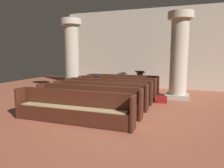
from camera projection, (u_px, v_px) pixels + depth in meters
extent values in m
plane|color=#AD5B42|center=(111.00, 115.00, 6.62)|extent=(19.20, 19.20, 0.00)
cube|color=beige|center=(147.00, 49.00, 11.97)|extent=(10.00, 0.16, 4.50)
cube|color=#4C2316|center=(122.00, 85.00, 10.35)|extent=(3.50, 0.38, 0.05)
cube|color=#4C2316|center=(123.00, 79.00, 10.47)|extent=(3.50, 0.04, 0.48)
cube|color=#411E13|center=(123.00, 75.00, 10.48)|extent=(3.36, 0.06, 0.02)
cube|color=#442014|center=(90.00, 83.00, 10.93)|extent=(0.06, 0.44, 0.92)
cube|color=#442014|center=(158.00, 86.00, 9.75)|extent=(0.06, 0.44, 0.92)
cube|color=#482115|center=(121.00, 90.00, 10.21)|extent=(3.50, 0.03, 0.38)
cube|color=tan|center=(122.00, 84.00, 10.32)|extent=(3.22, 0.32, 0.03)
cube|color=#4C2316|center=(116.00, 88.00, 9.44)|extent=(3.50, 0.38, 0.05)
cube|color=#4C2316|center=(117.00, 82.00, 9.56)|extent=(3.50, 0.04, 0.48)
cube|color=#411E13|center=(117.00, 77.00, 9.57)|extent=(3.36, 0.06, 0.02)
cube|color=#442014|center=(81.00, 85.00, 10.03)|extent=(0.06, 0.44, 0.92)
cube|color=#442014|center=(155.00, 89.00, 8.84)|extent=(0.06, 0.44, 0.92)
cube|color=#482115|center=(115.00, 93.00, 9.31)|extent=(3.50, 0.03, 0.38)
cube|color=tan|center=(116.00, 87.00, 9.42)|extent=(3.22, 0.32, 0.03)
cube|color=#4C2316|center=(108.00, 91.00, 8.53)|extent=(3.50, 0.38, 0.05)
cube|color=#4C2316|center=(110.00, 85.00, 8.65)|extent=(3.50, 0.04, 0.48)
cube|color=#411E13|center=(110.00, 79.00, 8.66)|extent=(3.36, 0.06, 0.02)
cube|color=#442014|center=(71.00, 88.00, 9.12)|extent=(0.06, 0.44, 0.92)
cube|color=#442014|center=(152.00, 93.00, 7.93)|extent=(0.06, 0.44, 0.92)
cube|color=#482115|center=(107.00, 97.00, 8.40)|extent=(3.50, 0.03, 0.38)
cube|color=tan|center=(108.00, 91.00, 8.51)|extent=(3.22, 0.32, 0.03)
cube|color=#4C2316|center=(99.00, 96.00, 7.62)|extent=(3.50, 0.38, 0.05)
cube|color=#4C2316|center=(101.00, 88.00, 7.74)|extent=(3.50, 0.04, 0.48)
cube|color=#411E13|center=(101.00, 82.00, 7.75)|extent=(3.36, 0.06, 0.02)
cube|color=#442014|center=(58.00, 92.00, 8.21)|extent=(0.06, 0.44, 0.92)
cube|color=#442014|center=(147.00, 98.00, 7.02)|extent=(0.06, 0.44, 0.92)
cube|color=#482115|center=(97.00, 102.00, 7.49)|extent=(3.50, 0.03, 0.38)
cube|color=tan|center=(99.00, 95.00, 7.60)|extent=(3.22, 0.32, 0.03)
cube|color=#4C2316|center=(87.00, 101.00, 6.71)|extent=(3.50, 0.38, 0.05)
cube|color=#4C2316|center=(89.00, 93.00, 6.83)|extent=(3.50, 0.04, 0.48)
cube|color=#411E13|center=(90.00, 86.00, 6.84)|extent=(3.36, 0.06, 0.02)
cube|color=#442014|center=(42.00, 96.00, 7.30)|extent=(0.06, 0.44, 0.92)
cube|color=#442014|center=(141.00, 105.00, 6.11)|extent=(0.06, 0.44, 0.92)
cube|color=#482115|center=(85.00, 109.00, 6.58)|extent=(3.50, 0.03, 0.38)
cube|color=tan|center=(87.00, 100.00, 6.69)|extent=(3.22, 0.32, 0.03)
cube|color=#4C2316|center=(71.00, 109.00, 5.80)|extent=(3.50, 0.38, 0.05)
cube|color=#4C2316|center=(74.00, 98.00, 5.92)|extent=(3.50, 0.04, 0.48)
cube|color=#411E13|center=(75.00, 90.00, 5.94)|extent=(3.36, 0.06, 0.02)
cube|color=#442014|center=(21.00, 102.00, 6.39)|extent=(0.06, 0.44, 0.92)
cube|color=#442014|center=(133.00, 113.00, 5.21)|extent=(0.06, 0.44, 0.92)
cube|color=#482115|center=(68.00, 118.00, 5.67)|extent=(3.50, 0.03, 0.38)
cube|color=tan|center=(71.00, 108.00, 5.78)|extent=(3.22, 0.32, 0.03)
cube|color=#B6AD9A|center=(177.00, 96.00, 9.20)|extent=(1.00, 1.00, 0.18)
cylinder|color=beige|center=(179.00, 58.00, 8.96)|extent=(0.74, 0.74, 3.24)
cylinder|color=beige|center=(181.00, 15.00, 8.71)|extent=(1.07, 1.07, 0.30)
cube|color=#B6AD9A|center=(73.00, 90.00, 10.94)|extent=(1.00, 1.00, 0.18)
cylinder|color=beige|center=(72.00, 57.00, 10.70)|extent=(0.74, 0.74, 3.24)
cylinder|color=beige|center=(71.00, 22.00, 10.45)|extent=(1.07, 1.07, 0.30)
cube|color=#562B1A|center=(140.00, 90.00, 11.17)|extent=(0.45, 0.45, 0.06)
cube|color=brown|center=(140.00, 82.00, 11.10)|extent=(0.28, 0.28, 0.95)
cube|color=brown|center=(140.00, 72.00, 11.03)|extent=(0.48, 0.35, 0.15)
cube|color=navy|center=(97.00, 75.00, 9.90)|extent=(0.14, 0.21, 0.04)
cube|color=maroon|center=(162.00, 99.00, 8.33)|extent=(0.41, 0.28, 0.26)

